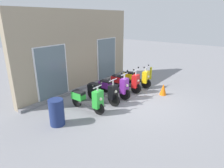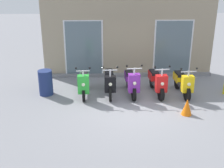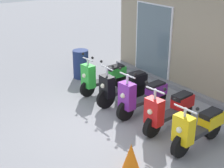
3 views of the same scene
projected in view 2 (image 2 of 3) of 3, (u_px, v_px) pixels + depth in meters
name	position (u px, v px, depth m)	size (l,w,h in m)	color
ground_plane	(135.00, 107.00, 9.69)	(40.00, 40.00, 0.00)	gray
storefront_facade	(128.00, 32.00, 11.94)	(6.85, 0.50, 3.71)	gray
scooter_green	(84.00, 82.00, 10.44)	(0.51, 1.57, 1.20)	black
scooter_black	(110.00, 82.00, 10.48)	(0.54, 1.66, 1.22)	black
scooter_purple	(131.00, 82.00, 10.50)	(0.57, 1.64, 1.26)	black
scooter_red	(157.00, 82.00, 10.53)	(0.56, 1.62, 1.22)	black
scooter_yellow	(183.00, 83.00, 10.49)	(0.59, 1.56, 1.16)	black
trash_bin	(46.00, 83.00, 10.49)	(0.49, 0.49, 0.89)	navy
traffic_cone	(187.00, 107.00, 9.13)	(0.32, 0.32, 0.52)	orange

